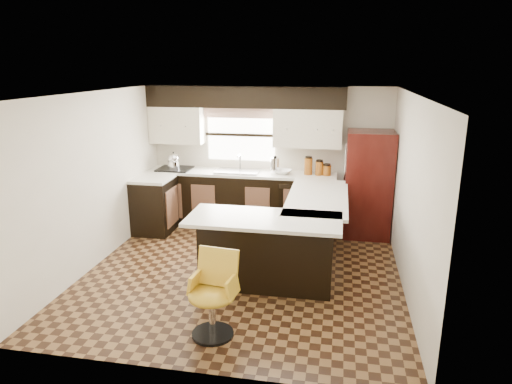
% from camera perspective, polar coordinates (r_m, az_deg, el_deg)
% --- Properties ---
extents(floor, '(4.40, 4.40, 0.00)m').
position_cam_1_polar(floor, '(6.40, -1.54, -9.79)').
color(floor, '#49301A').
rests_on(floor, ground).
extents(ceiling, '(4.40, 4.40, 0.00)m').
position_cam_1_polar(ceiling, '(5.78, -1.72, 12.21)').
color(ceiling, silver).
rests_on(ceiling, wall_back).
extents(wall_back, '(4.40, 0.00, 4.40)m').
position_cam_1_polar(wall_back, '(8.09, 1.65, 4.63)').
color(wall_back, beige).
rests_on(wall_back, floor).
extents(wall_front, '(4.40, 0.00, 4.40)m').
position_cam_1_polar(wall_front, '(3.97, -8.35, -7.47)').
color(wall_front, beige).
rests_on(wall_front, floor).
extents(wall_left, '(0.00, 4.40, 4.40)m').
position_cam_1_polar(wall_left, '(6.73, -19.40, 1.47)').
color(wall_left, beige).
rests_on(wall_left, floor).
extents(wall_right, '(0.00, 4.40, 4.40)m').
position_cam_1_polar(wall_right, '(5.92, 18.68, -0.34)').
color(wall_right, beige).
rests_on(wall_right, floor).
extents(base_cab_back, '(3.30, 0.60, 0.90)m').
position_cam_1_polar(base_cab_back, '(8.06, -1.88, -0.90)').
color(base_cab_back, black).
rests_on(base_cab_back, floor).
extents(base_cab_left, '(0.60, 0.70, 0.90)m').
position_cam_1_polar(base_cab_left, '(7.87, -12.56, -1.70)').
color(base_cab_left, black).
rests_on(base_cab_left, floor).
extents(counter_back, '(3.30, 0.60, 0.04)m').
position_cam_1_polar(counter_back, '(7.94, -1.91, 2.37)').
color(counter_back, silver).
rests_on(counter_back, base_cab_back).
extents(counter_left, '(0.60, 0.70, 0.04)m').
position_cam_1_polar(counter_left, '(7.75, -12.77, 1.64)').
color(counter_left, silver).
rests_on(counter_left, base_cab_left).
extents(soffit, '(3.40, 0.35, 0.36)m').
position_cam_1_polar(soffit, '(7.86, -1.44, 11.81)').
color(soffit, black).
rests_on(soffit, wall_back).
extents(upper_cab_left, '(0.94, 0.35, 0.64)m').
position_cam_1_polar(upper_cab_left, '(8.24, -9.83, 8.28)').
color(upper_cab_left, beige).
rests_on(upper_cab_left, wall_back).
extents(upper_cab_right, '(1.14, 0.35, 0.64)m').
position_cam_1_polar(upper_cab_right, '(7.76, 6.50, 7.95)').
color(upper_cab_right, beige).
rests_on(upper_cab_right, wall_back).
extents(window_pane, '(1.20, 0.02, 0.90)m').
position_cam_1_polar(window_pane, '(8.10, -1.87, 7.16)').
color(window_pane, white).
rests_on(window_pane, wall_back).
extents(valance, '(1.30, 0.06, 0.18)m').
position_cam_1_polar(valance, '(8.01, -1.96, 9.87)').
color(valance, '#D19B93').
rests_on(valance, wall_back).
extents(sink, '(0.75, 0.45, 0.03)m').
position_cam_1_polar(sink, '(7.92, -2.30, 2.61)').
color(sink, '#B2B2B7').
rests_on(sink, counter_back).
extents(dishwasher, '(0.58, 0.03, 0.78)m').
position_cam_1_polar(dishwasher, '(7.65, 5.00, -2.03)').
color(dishwasher, black).
rests_on(dishwasher, floor).
extents(cooktop, '(0.58, 0.50, 0.02)m').
position_cam_1_polar(cooktop, '(8.25, -10.12, 2.89)').
color(cooktop, black).
rests_on(cooktop, counter_back).
extents(peninsula_long, '(0.60, 1.95, 0.90)m').
position_cam_1_polar(peninsula_long, '(6.68, 7.15, -4.57)').
color(peninsula_long, black).
rests_on(peninsula_long, floor).
extents(peninsula_return, '(1.65, 0.60, 0.90)m').
position_cam_1_polar(peninsula_return, '(5.83, 1.34, -7.54)').
color(peninsula_return, black).
rests_on(peninsula_return, floor).
extents(counter_pen_long, '(0.84, 1.95, 0.04)m').
position_cam_1_polar(counter_pen_long, '(6.54, 7.73, -0.70)').
color(counter_pen_long, silver).
rests_on(counter_pen_long, peninsula_long).
extents(counter_pen_return, '(1.89, 0.84, 0.04)m').
position_cam_1_polar(counter_pen_return, '(5.58, 1.02, -3.42)').
color(counter_pen_return, silver).
rests_on(counter_pen_return, peninsula_return).
extents(refrigerator, '(0.74, 0.71, 1.73)m').
position_cam_1_polar(refrigerator, '(7.65, 13.85, 0.97)').
color(refrigerator, '#370C09').
rests_on(refrigerator, floor).
extents(bar_chair, '(0.54, 0.54, 0.90)m').
position_cam_1_polar(bar_chair, '(4.82, -5.56, -12.85)').
color(bar_chair, gold).
rests_on(bar_chair, floor).
extents(kettle, '(0.21, 0.21, 0.29)m').
position_cam_1_polar(kettle, '(8.22, -10.25, 3.96)').
color(kettle, silver).
rests_on(kettle, cooktop).
extents(percolator, '(0.15, 0.15, 0.27)m').
position_cam_1_polar(percolator, '(7.80, 2.36, 3.31)').
color(percolator, silver).
rests_on(percolator, counter_back).
extents(mixing_bowl, '(0.36, 0.36, 0.07)m').
position_cam_1_polar(mixing_bowl, '(7.80, 3.41, 2.55)').
color(mixing_bowl, white).
rests_on(mixing_bowl, counter_back).
extents(canister_large, '(0.14, 0.14, 0.28)m').
position_cam_1_polar(canister_large, '(7.76, 6.56, 3.20)').
color(canister_large, brown).
rests_on(canister_large, counter_back).
extents(canister_med, '(0.13, 0.13, 0.23)m').
position_cam_1_polar(canister_med, '(7.76, 7.90, 2.95)').
color(canister_med, brown).
rests_on(canister_med, counter_back).
extents(canister_small, '(0.14, 0.14, 0.17)m').
position_cam_1_polar(canister_small, '(7.76, 8.83, 2.68)').
color(canister_small, brown).
rests_on(canister_small, counter_back).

